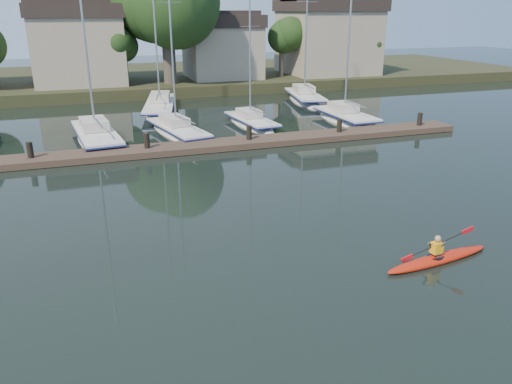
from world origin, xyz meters
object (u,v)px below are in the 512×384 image
object	(u,v)px
sailboat_3	(251,128)
kayak	(438,257)
sailboat_4	(345,124)
sailboat_7	(305,103)
dock	(200,146)
sailboat_2	(178,137)
sailboat_1	(97,144)
sailboat_6	(160,113)

from	to	relation	value
sailboat_3	kayak	bearing A→B (deg)	-97.58
sailboat_4	sailboat_7	bearing A→B (deg)	83.90
kayak	dock	world-z (taller)	kayak
sailboat_2	kayak	bearing A→B (deg)	-88.37
dock	sailboat_3	size ratio (longest dim) A/B	2.96
dock	sailboat_4	bearing A→B (deg)	19.65
sailboat_2	sailboat_3	world-z (taller)	sailboat_2
sailboat_1	sailboat_6	world-z (taller)	sailboat_6
kayak	sailboat_4	size ratio (longest dim) A/B	0.33
sailboat_7	kayak	bearing A→B (deg)	-95.13
kayak	sailboat_7	bearing A→B (deg)	66.61
sailboat_3	sailboat_4	distance (m)	6.96
dock	sailboat_1	world-z (taller)	sailboat_1
sailboat_6	dock	bearing A→B (deg)	-76.69
dock	sailboat_3	bearing A→B (deg)	46.68
sailboat_2	sailboat_6	size ratio (longest dim) A/B	0.81
kayak	sailboat_4	bearing A→B (deg)	61.99
dock	sailboat_6	size ratio (longest dim) A/B	1.97
dock	sailboat_1	bearing A→B (deg)	143.99
sailboat_1	sailboat_4	world-z (taller)	sailboat_1
kayak	sailboat_3	distance (m)	21.11
sailboat_3	sailboat_6	xyz separation A→B (m)	(-5.18, 7.74, -0.03)
kayak	sailboat_2	xyz separation A→B (m)	(-4.64, 20.08, -0.33)
sailboat_1	sailboat_7	distance (m)	20.27
dock	kayak	bearing A→B (deg)	-75.49
sailboat_7	sailboat_1	bearing A→B (deg)	-142.40
sailboat_3	sailboat_6	distance (m)	9.31
sailboat_1	sailboat_6	size ratio (longest dim) A/B	0.87
sailboat_7	dock	bearing A→B (deg)	-122.69
sailboat_6	kayak	bearing A→B (deg)	-69.32
dock	sailboat_6	bearing A→B (deg)	91.37
kayak	dock	bearing A→B (deg)	97.30
sailboat_4	sailboat_6	xyz separation A→B (m)	(-12.08, 8.70, 0.01)
sailboat_4	dock	bearing A→B (deg)	-161.44
dock	sailboat_6	distance (m)	12.91
dock	sailboat_1	size ratio (longest dim) A/B	2.27
kayak	dock	distance (m)	16.45
sailboat_2	sailboat_3	bearing A→B (deg)	-0.68
dock	sailboat_3	distance (m)	7.11
dock	sailboat_7	bearing A→B (deg)	46.26
sailboat_3	sailboat_7	bearing A→B (deg)	40.44
sailboat_3	sailboat_7	xyz separation A→B (m)	(7.68, 7.95, -0.04)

